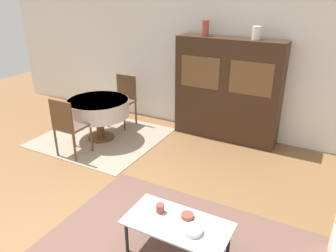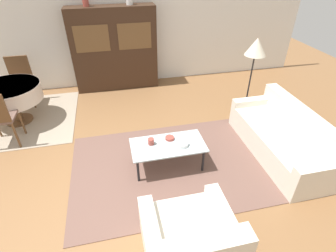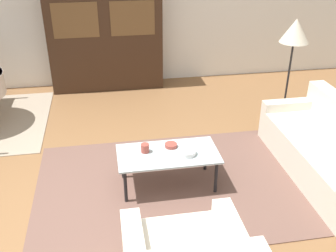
{
  "view_description": "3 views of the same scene",
  "coord_description": "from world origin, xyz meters",
  "views": [
    {
      "loc": [
        2.05,
        -2.04,
        2.65
      ],
      "look_at": [
        0.2,
        1.4,
        0.95
      ],
      "focal_mm": 35.0,
      "sensor_mm": 36.0,
      "label": 1
    },
    {
      "loc": [
        0.2,
        -2.6,
        2.81
      ],
      "look_at": [
        0.87,
        0.35,
        0.75
      ],
      "focal_mm": 28.0,
      "sensor_mm": 36.0,
      "label": 2
    },
    {
      "loc": [
        0.27,
        -3.19,
        2.66
      ],
      "look_at": [
        0.87,
        0.35,
        0.75
      ],
      "focal_mm": 42.0,
      "sensor_mm": 36.0,
      "label": 3
    }
  ],
  "objects": [
    {
      "name": "bowl_small",
      "position": [
        0.93,
        0.47,
        0.44
      ],
      "size": [
        0.14,
        0.14,
        0.04
      ],
      "color": "#9E4238",
      "rests_on": "coffee_table"
    },
    {
      "name": "dining_chair_far",
      "position": [
        -1.67,
        3.0,
        0.58
      ],
      "size": [
        0.44,
        0.44,
        1.0
      ],
      "rotation": [
        0.0,
        0.0,
        3.14
      ],
      "color": "brown",
      "rests_on": "dining_rug"
    },
    {
      "name": "ground_plane",
      "position": [
        0.0,
        0.0,
        0.0
      ],
      "size": [
        14.0,
        14.0,
        0.0
      ],
      "primitive_type": "plane",
      "color": "brown"
    },
    {
      "name": "bowl",
      "position": [
        1.07,
        0.29,
        0.44
      ],
      "size": [
        0.19,
        0.19,
        0.05
      ],
      "color": "white",
      "rests_on": "coffee_table"
    },
    {
      "name": "dining_chair_near",
      "position": [
        -1.67,
        1.46,
        0.58
      ],
      "size": [
        0.44,
        0.44,
        1.0
      ],
      "color": "brown",
      "rests_on": "dining_rug"
    },
    {
      "name": "dining_rug",
      "position": [
        -1.68,
        2.27,
        0.01
      ],
      "size": [
        2.12,
        1.99,
        0.01
      ],
      "color": "gray",
      "rests_on": "ground_plane"
    },
    {
      "name": "coffee_table",
      "position": [
        0.87,
        0.35,
        0.38
      ],
      "size": [
        1.09,
        0.56,
        0.41
      ],
      "color": "black",
      "rests_on": "area_rug"
    },
    {
      "name": "dining_table",
      "position": [
        -1.67,
        2.23,
        0.6
      ],
      "size": [
        1.1,
        1.1,
        0.75
      ],
      "color": "brown",
      "rests_on": "dining_rug"
    },
    {
      "name": "vase_tall",
      "position": [
        -0.13,
        3.37,
        1.96
      ],
      "size": [
        0.12,
        0.12,
        0.26
      ],
      "color": "#9E4238",
      "rests_on": "display_cabinet"
    },
    {
      "name": "wall_back",
      "position": [
        0.0,
        3.63,
        1.35
      ],
      "size": [
        10.0,
        0.06,
        2.7
      ],
      "color": "white",
      "rests_on": "ground_plane"
    },
    {
      "name": "display_cabinet",
      "position": [
        0.33,
        3.37,
        0.91
      ],
      "size": [
        1.87,
        0.42,
        1.83
      ],
      "color": "#382316",
      "rests_on": "ground_plane"
    },
    {
      "name": "vase_short",
      "position": [
        0.75,
        3.37,
        1.93
      ],
      "size": [
        0.14,
        0.14,
        0.21
      ],
      "color": "white",
      "rests_on": "display_cabinet"
    },
    {
      "name": "cup",
      "position": [
        0.64,
        0.41,
        0.47
      ],
      "size": [
        0.09,
        0.09,
        0.1
      ],
      "color": "#9E4238",
      "rests_on": "coffee_table"
    }
  ]
}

